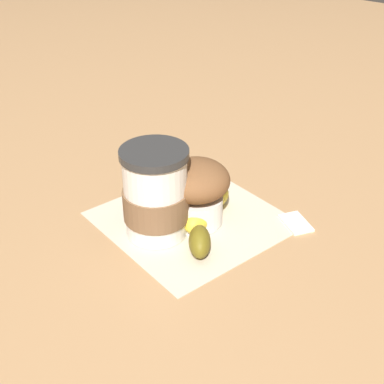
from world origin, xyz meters
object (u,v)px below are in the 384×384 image
at_px(coffee_cup, 156,195).
at_px(banana, 204,218).
at_px(sugar_packet, 296,222).
at_px(muffin, 197,189).

bearing_deg(coffee_cup, banana, -45.89).
relative_size(coffee_cup, sugar_packet, 2.53).
xyz_separation_m(muffin, banana, (-0.01, -0.02, -0.03)).
bearing_deg(sugar_packet, muffin, 125.99).
bearing_deg(coffee_cup, muffin, -25.95).
height_order(coffee_cup, banana, coffee_cup).
bearing_deg(banana, coffee_cup, 134.11).
bearing_deg(muffin, sugar_packet, -54.01).
bearing_deg(sugar_packet, banana, 134.58).
xyz_separation_m(coffee_cup, muffin, (0.05, -0.03, -0.01)).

